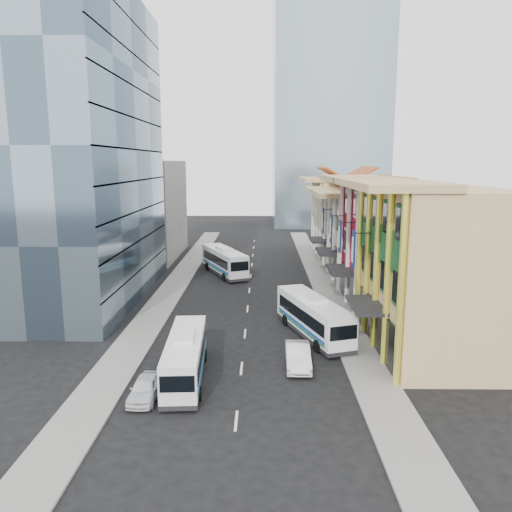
{
  "coord_description": "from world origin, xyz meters",
  "views": [
    {
      "loc": [
        1.38,
        -30.83,
        13.74
      ],
      "look_at": [
        0.75,
        20.03,
        4.2
      ],
      "focal_mm": 35.0,
      "sensor_mm": 36.0,
      "label": 1
    }
  ],
  "objects_px": {
    "shophouse_tan": "(434,270)",
    "sedan_right": "(298,356)",
    "bus_left_near": "(185,356)",
    "bus_right": "(313,316)",
    "office_tower": "(75,150)",
    "sedan_left": "(145,388)",
    "bus_left_far": "(224,261)"
  },
  "relations": [
    {
      "from": "office_tower",
      "to": "bus_left_far",
      "type": "bearing_deg",
      "value": 38.86
    },
    {
      "from": "bus_left_near",
      "to": "sedan_left",
      "type": "relative_size",
      "value": 2.46
    },
    {
      "from": "shophouse_tan",
      "to": "sedan_right",
      "type": "distance_m",
      "value": 11.99
    },
    {
      "from": "bus_left_near",
      "to": "bus_left_far",
      "type": "xyz_separation_m",
      "value": [
        0.21,
        30.65,
        0.21
      ]
    },
    {
      "from": "sedan_left",
      "to": "sedan_right",
      "type": "bearing_deg",
      "value": 28.6
    },
    {
      "from": "bus_left_far",
      "to": "bus_right",
      "type": "height_order",
      "value": "bus_left_far"
    },
    {
      "from": "office_tower",
      "to": "bus_left_near",
      "type": "bearing_deg",
      "value": -55.57
    },
    {
      "from": "office_tower",
      "to": "bus_left_far",
      "type": "xyz_separation_m",
      "value": [
        13.67,
        11.01,
        -13.26
      ]
    },
    {
      "from": "shophouse_tan",
      "to": "office_tower",
      "type": "bearing_deg",
      "value": 155.7
    },
    {
      "from": "bus_left_near",
      "to": "bus_left_far",
      "type": "bearing_deg",
      "value": 86.31
    },
    {
      "from": "shophouse_tan",
      "to": "sedan_left",
      "type": "height_order",
      "value": "shophouse_tan"
    },
    {
      "from": "bus_right",
      "to": "office_tower",
      "type": "bearing_deg",
      "value": 134.67
    },
    {
      "from": "sedan_right",
      "to": "bus_right",
      "type": "bearing_deg",
      "value": 75.74
    },
    {
      "from": "shophouse_tan",
      "to": "sedan_left",
      "type": "bearing_deg",
      "value": -156.51
    },
    {
      "from": "shophouse_tan",
      "to": "bus_left_far",
      "type": "relative_size",
      "value": 1.29
    },
    {
      "from": "office_tower",
      "to": "bus_right",
      "type": "height_order",
      "value": "office_tower"
    },
    {
      "from": "shophouse_tan",
      "to": "bus_left_far",
      "type": "xyz_separation_m",
      "value": [
        -17.33,
        25.01,
        -4.26
      ]
    },
    {
      "from": "office_tower",
      "to": "sedan_left",
      "type": "bearing_deg",
      "value": -62.9
    },
    {
      "from": "shophouse_tan",
      "to": "office_tower",
      "type": "relative_size",
      "value": 0.47
    },
    {
      "from": "bus_left_near",
      "to": "bus_right",
      "type": "distance_m",
      "value": 12.2
    },
    {
      "from": "shophouse_tan",
      "to": "bus_left_far",
      "type": "distance_m",
      "value": 30.73
    },
    {
      "from": "bus_left_near",
      "to": "sedan_right",
      "type": "bearing_deg",
      "value": 11.86
    },
    {
      "from": "bus_left_far",
      "to": "sedan_left",
      "type": "bearing_deg",
      "value": -117.14
    },
    {
      "from": "bus_left_near",
      "to": "sedan_left",
      "type": "distance_m",
      "value": 3.56
    },
    {
      "from": "bus_right",
      "to": "sedan_left",
      "type": "xyz_separation_m",
      "value": [
        -11.0,
        -11.04,
        -1.01
      ]
    },
    {
      "from": "bus_left_far",
      "to": "sedan_right",
      "type": "height_order",
      "value": "bus_left_far"
    },
    {
      "from": "shophouse_tan",
      "to": "bus_right",
      "type": "distance_m",
      "value": 9.88
    },
    {
      "from": "sedan_left",
      "to": "sedan_right",
      "type": "height_order",
      "value": "sedan_right"
    },
    {
      "from": "bus_left_near",
      "to": "bus_left_far",
      "type": "relative_size",
      "value": 0.88
    },
    {
      "from": "office_tower",
      "to": "sedan_right",
      "type": "xyz_separation_m",
      "value": [
        20.84,
        -17.63,
        -14.23
      ]
    },
    {
      "from": "bus_right",
      "to": "sedan_right",
      "type": "relative_size",
      "value": 2.24
    },
    {
      "from": "sedan_left",
      "to": "office_tower",
      "type": "bearing_deg",
      "value": 118.31
    }
  ]
}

